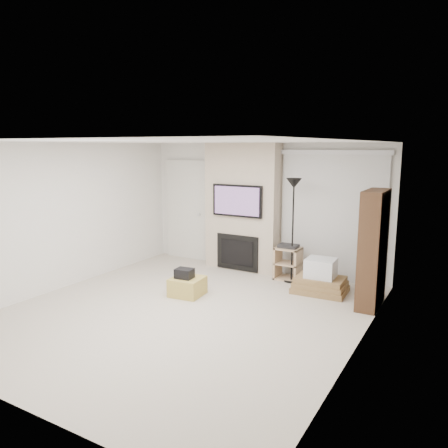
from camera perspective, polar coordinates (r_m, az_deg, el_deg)
The scene contains 16 objects.
floor at distance 6.65m, azimuth -5.26°, elevation -11.41°, with size 5.00×5.50×0.00m, color beige.
ceiling at distance 6.19m, azimuth -5.65°, elevation 10.67°, with size 5.00×5.50×0.00m, color white.
wall_back at distance 8.66m, azimuth 5.12°, elevation 2.22°, with size 5.00×2.50×0.00m, color white.
wall_front at distance 4.42m, azimuth -26.64°, elevation -6.59°, with size 5.00×2.50×0.00m, color white.
wall_left at distance 7.99m, azimuth -20.25°, elevation 0.97°, with size 5.50×2.50×0.00m, color white.
wall_right at distance 5.29m, azimuth 17.28°, elevation -3.31°, with size 5.50×2.50×0.00m, color white.
hvac_vent at distance 6.65m, azimuth 1.29°, elevation 10.65°, with size 0.35×0.18×0.01m, color silver.
ottoman at distance 7.31m, azimuth -4.80°, elevation -8.12°, with size 0.50×0.50×0.30m, color tan.
black_bag at distance 7.23m, azimuth -5.19°, elevation -6.45°, with size 0.28×0.22×0.16m, color black.
fireplace_wall at distance 8.63m, azimuth 2.42°, elevation 2.13°, with size 1.50×0.47×2.50m.
entry_door at distance 9.54m, azimuth -4.85°, elevation 1.78°, with size 1.02×0.11×2.14m.
vertical_blinds at distance 8.13m, azimuth 13.97°, elevation 1.61°, with size 1.98×0.10×2.37m.
floor_lamp at distance 7.82m, azimuth 9.06°, elevation 3.01°, with size 0.28×0.28×1.88m.
av_stand at distance 8.17m, azimuth 8.36°, elevation -4.80°, with size 0.45×0.38×0.66m.
box_stack at distance 7.58m, azimuth 12.47°, elevation -7.10°, with size 0.90×0.69×0.58m.
bookshelf at distance 6.99m, azimuth 18.88°, elevation -3.13°, with size 0.30×0.80×1.80m.
Camera 1 is at (3.59, -5.04, 2.44)m, focal length 35.00 mm.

